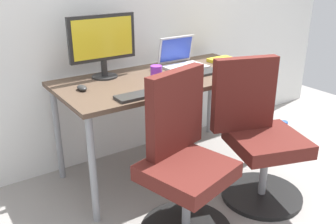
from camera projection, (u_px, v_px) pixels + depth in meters
ground_plane at (164, 167)px, 2.92m from camera, size 5.28×5.28×0.00m
desk at (164, 85)px, 2.67m from camera, size 1.51×0.71×0.73m
office_chair_left at (183, 165)px, 2.11m from camera, size 0.54×0.54×0.94m
office_chair_right at (258, 138)px, 2.42m from camera, size 0.56×0.56×0.94m
water_bottle_on_floor at (282, 140)px, 3.02m from camera, size 0.09×0.09×0.31m
desktop_monitor at (103, 42)px, 2.53m from camera, size 0.48×0.18×0.43m
open_laptop at (182, 60)px, 2.87m from camera, size 0.31×0.27×0.22m
keyboard_by_monitor at (143, 95)px, 2.25m from camera, size 0.34×0.12×0.02m
keyboard_by_laptop at (201, 73)px, 2.68m from camera, size 0.34×0.12×0.02m
mouse_by_monitor at (245, 69)px, 2.77m from camera, size 0.06×0.10×0.03m
mouse_by_laptop at (82, 88)px, 2.35m from camera, size 0.06×0.10×0.03m
coffee_mug at (156, 72)px, 2.57m from camera, size 0.08×0.08×0.09m
pen_cup at (183, 54)px, 3.05m from camera, size 0.07×0.07×0.10m
notebook at (222, 60)px, 3.03m from camera, size 0.21×0.15×0.03m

